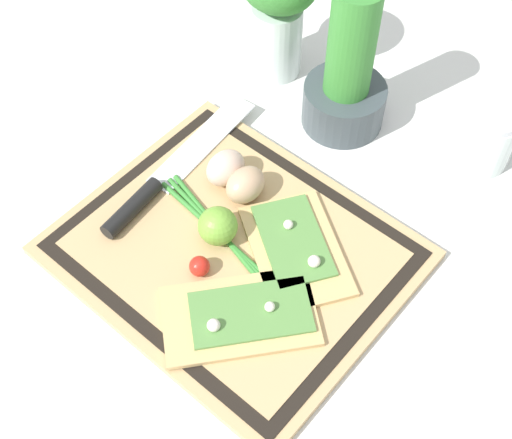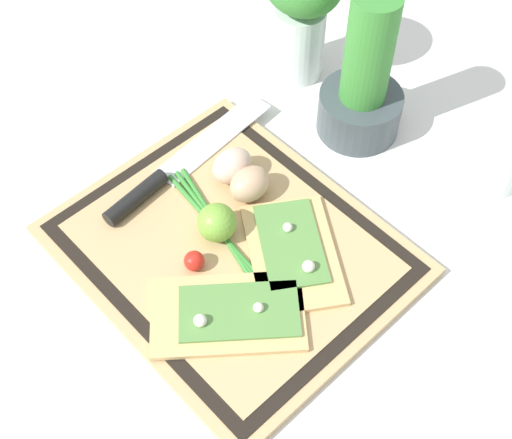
% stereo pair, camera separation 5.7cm
% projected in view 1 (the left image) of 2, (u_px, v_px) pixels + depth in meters
% --- Properties ---
extents(ground_plane, '(6.00, 6.00, 0.00)m').
position_uv_depth(ground_plane, '(234.00, 255.00, 0.92)').
color(ground_plane, silver).
extents(cutting_board, '(0.42, 0.35, 0.02)m').
position_uv_depth(cutting_board, '(234.00, 252.00, 0.91)').
color(cutting_board, tan).
rests_on(cutting_board, ground_plane).
extents(pizza_slice_near, '(0.20, 0.21, 0.02)m').
position_uv_depth(pizza_slice_near, '(242.00, 315.00, 0.85)').
color(pizza_slice_near, tan).
rests_on(pizza_slice_near, cutting_board).
extents(pizza_slice_far, '(0.20, 0.18, 0.02)m').
position_uv_depth(pizza_slice_far, '(296.00, 248.00, 0.90)').
color(pizza_slice_far, tan).
rests_on(pizza_slice_far, cutting_board).
extents(knife, '(0.06, 0.30, 0.02)m').
position_uv_depth(knife, '(157.00, 184.00, 0.96)').
color(knife, silver).
rests_on(knife, cutting_board).
extents(egg_brown, '(0.05, 0.06, 0.05)m').
position_uv_depth(egg_brown, '(245.00, 185.00, 0.94)').
color(egg_brown, tan).
rests_on(egg_brown, cutting_board).
extents(egg_pink, '(0.05, 0.06, 0.05)m').
position_uv_depth(egg_pink, '(226.00, 168.00, 0.96)').
color(egg_pink, beige).
rests_on(egg_pink, cutting_board).
extents(lime, '(0.05, 0.05, 0.05)m').
position_uv_depth(lime, '(218.00, 226.00, 0.90)').
color(lime, '#70A838').
rests_on(lime, cutting_board).
extents(cherry_tomato_red, '(0.03, 0.03, 0.03)m').
position_uv_depth(cherry_tomato_red, '(199.00, 266.00, 0.88)').
color(cherry_tomato_red, red).
rests_on(cherry_tomato_red, cutting_board).
extents(scallion_bunch, '(0.27, 0.08, 0.01)m').
position_uv_depth(scallion_bunch, '(228.00, 246.00, 0.91)').
color(scallion_bunch, '#388433').
rests_on(scallion_bunch, cutting_board).
extents(herb_pot, '(0.12, 0.12, 0.23)m').
position_uv_depth(herb_pot, '(347.00, 80.00, 1.00)').
color(herb_pot, '#3D474C').
rests_on(herb_pot, ground_plane).
extents(sauce_jar, '(0.08, 0.08, 0.09)m').
position_uv_depth(sauce_jar, '(484.00, 138.00, 0.99)').
color(sauce_jar, silver).
rests_on(sauce_jar, ground_plane).
extents(herb_glass, '(0.12, 0.11, 0.22)m').
position_uv_depth(herb_glass, '(278.00, 0.00, 1.02)').
color(herb_glass, silver).
rests_on(herb_glass, ground_plane).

